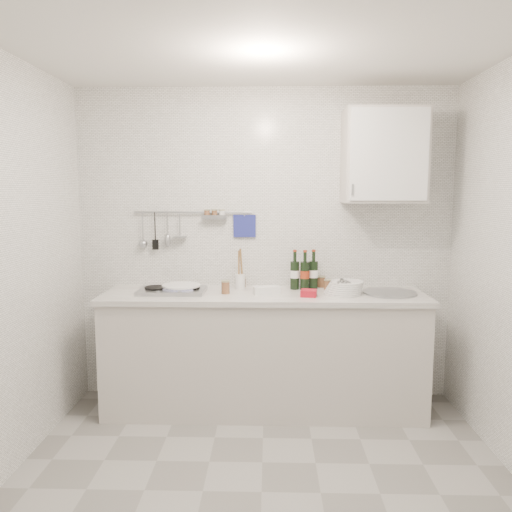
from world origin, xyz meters
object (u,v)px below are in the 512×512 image
(plate_stack_sink, at_px, (345,288))
(wine_bottles, at_px, (304,270))
(wall_cabinet, at_px, (384,156))
(plate_stack_hob, at_px, (180,288))
(utensil_crock, at_px, (240,279))

(plate_stack_sink, height_order, wine_bottles, wine_bottles)
(wall_cabinet, relative_size, plate_stack_hob, 2.17)
(utensil_crock, bearing_deg, plate_stack_hob, -163.14)
(wine_bottles, bearing_deg, plate_stack_sink, -30.78)
(wine_bottles, height_order, utensil_crock, utensil_crock)
(wall_cabinet, height_order, utensil_crock, wall_cabinet)
(plate_stack_sink, bearing_deg, plate_stack_hob, 178.46)
(wine_bottles, xyz_separation_m, utensil_crock, (-0.51, -0.00, -0.08))
(plate_stack_hob, distance_m, utensil_crock, 0.48)
(plate_stack_hob, bearing_deg, wall_cabinet, 3.64)
(wall_cabinet, distance_m, plate_stack_sink, 1.03)
(wall_cabinet, xyz_separation_m, wine_bottles, (-0.58, 0.04, -0.87))
(plate_stack_sink, height_order, utensil_crock, utensil_crock)
(wine_bottles, bearing_deg, plate_stack_hob, -171.73)
(plate_stack_hob, relative_size, wine_bottles, 1.04)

